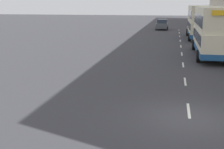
% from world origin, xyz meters
% --- Properties ---
extents(ground_plane, '(220.00, 220.00, 0.00)m').
position_xyz_m(ground_plane, '(0.00, 0.00, 0.00)').
color(ground_plane, '#38383D').
extents(pavement, '(5.00, 93.00, 0.14)m').
position_xyz_m(pavement, '(6.50, 38.50, 0.07)').
color(pavement, gray).
rests_on(pavement, ground_plane).
extents(lane_mark_0, '(0.12, 2.00, 0.01)m').
position_xyz_m(lane_mark_0, '(0.00, 0.97, 0.01)').
color(lane_mark_0, silver).
rests_on(lane_mark_0, ground_plane).
extents(lane_mark_1, '(0.12, 2.00, 0.01)m').
position_xyz_m(lane_mark_1, '(0.00, 6.30, 0.01)').
color(lane_mark_1, silver).
rests_on(lane_mark_1, ground_plane).
extents(lane_mark_2, '(0.12, 2.00, 0.01)m').
position_xyz_m(lane_mark_2, '(0.00, 11.64, 0.01)').
color(lane_mark_2, silver).
rests_on(lane_mark_2, ground_plane).
extents(lane_mark_3, '(0.12, 2.00, 0.01)m').
position_xyz_m(lane_mark_3, '(0.00, 16.97, 0.01)').
color(lane_mark_3, silver).
rests_on(lane_mark_3, ground_plane).
extents(lane_mark_4, '(0.12, 2.00, 0.01)m').
position_xyz_m(lane_mark_4, '(0.00, 22.30, 0.01)').
color(lane_mark_4, silver).
rests_on(lane_mark_4, ground_plane).
extents(lane_mark_5, '(0.12, 2.00, 0.01)m').
position_xyz_m(lane_mark_5, '(0.00, 27.63, 0.01)').
color(lane_mark_5, silver).
rests_on(lane_mark_5, ground_plane).
extents(lane_mark_6, '(0.12, 2.00, 0.01)m').
position_xyz_m(lane_mark_6, '(0.00, 32.96, 0.01)').
color(lane_mark_6, silver).
rests_on(lane_mark_6, ground_plane).
extents(lane_mark_7, '(0.12, 2.00, 0.01)m').
position_xyz_m(lane_mark_7, '(0.00, 38.29, 0.01)').
color(lane_mark_7, silver).
rests_on(lane_mark_7, ground_plane).
extents(lane_mark_8, '(0.12, 2.00, 0.01)m').
position_xyz_m(lane_mark_8, '(0.00, 43.62, 0.01)').
color(lane_mark_8, silver).
rests_on(lane_mark_8, ground_plane).
extents(double_decker_bus_near, '(2.85, 10.56, 4.30)m').
position_xyz_m(double_decker_bus_near, '(2.47, 16.23, 2.28)').
color(double_decker_bus_near, beige).
rests_on(double_decker_bus_near, ground_plane).
extents(double_decker_bus_ahead, '(2.85, 10.59, 4.30)m').
position_xyz_m(double_decker_bus_ahead, '(2.36, 30.56, 2.28)').
color(double_decker_bus_ahead, beige).
rests_on(double_decker_bus_ahead, ground_plane).
extents(car_0, '(2.07, 4.56, 1.82)m').
position_xyz_m(car_0, '(-2.97, 44.11, 0.90)').
color(car_0, '#4C5156').
rests_on(car_0, ground_plane).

